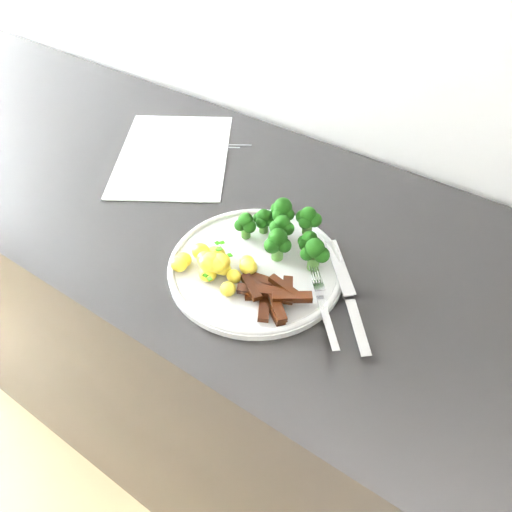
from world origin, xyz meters
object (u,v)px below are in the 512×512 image
at_px(potatoes, 214,263).
at_px(recipe_paper, 174,154).
at_px(plate, 256,266).
at_px(broccoli, 288,230).
at_px(beef_strips, 271,293).
at_px(counter, 264,378).
at_px(fork, 324,309).
at_px(knife, 351,308).

bearing_deg(potatoes, recipe_paper, 141.75).
bearing_deg(plate, potatoes, -135.88).
bearing_deg(broccoli, potatoes, -119.90).
height_order(broccoli, beef_strips, broccoli).
bearing_deg(potatoes, broccoli, 60.10).
xyz_separation_m(broccoli, beef_strips, (0.04, -0.11, -0.03)).
bearing_deg(counter, potatoes, -95.36).
bearing_deg(fork, knife, 50.10).
relative_size(recipe_paper, plate, 1.37).
bearing_deg(recipe_paper, potatoes, -38.25).
xyz_separation_m(fork, knife, (0.03, 0.03, -0.01)).
relative_size(counter, potatoes, 19.81).
height_order(counter, broccoli, broccoli).
bearing_deg(recipe_paper, plate, -28.07).
distance_m(plate, broccoli, 0.08).
distance_m(plate, potatoes, 0.07).
height_order(broccoli, fork, broccoli).
bearing_deg(counter, knife, -20.73).
height_order(broccoli, potatoes, broccoli).
distance_m(recipe_paper, potatoes, 0.35).
bearing_deg(recipe_paper, fork, -23.23).
xyz_separation_m(counter, knife, (0.20, -0.07, 0.46)).
distance_m(recipe_paper, broccoli, 0.36).
xyz_separation_m(plate, broccoli, (0.02, 0.06, 0.04)).
distance_m(broccoli, potatoes, 0.13).
distance_m(beef_strips, knife, 0.12).
bearing_deg(knife, counter, 159.27).
height_order(potatoes, fork, potatoes).
relative_size(counter, fork, 18.50).
xyz_separation_m(potatoes, fork, (0.18, 0.02, -0.01)).
bearing_deg(plate, broccoli, 75.80).
bearing_deg(recipe_paper, knife, -18.67).
bearing_deg(broccoli, beef_strips, -69.51).
height_order(plate, fork, fork).
bearing_deg(recipe_paper, beef_strips, -29.56).
relative_size(recipe_paper, beef_strips, 3.12).
relative_size(beef_strips, knife, 0.67).
relative_size(fork, knife, 0.71).
xyz_separation_m(recipe_paper, plate, (0.32, -0.17, 0.01)).
relative_size(plate, potatoes, 2.29).
height_order(beef_strips, fork, beef_strips).
distance_m(recipe_paper, knife, 0.51).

